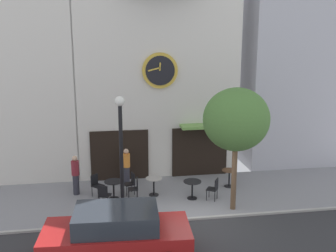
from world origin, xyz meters
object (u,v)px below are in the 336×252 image
at_px(cafe_table_near_door, 114,186).
at_px(pedestrian_orange, 127,167).
at_px(cafe_table_center, 154,183).
at_px(cafe_chair_facing_street, 104,194).
at_px(street_lamp, 121,155).
at_px(parked_car_red, 117,234).
at_px(cafe_chair_left_end, 131,182).
at_px(cafe_table_center_left, 192,186).
at_px(street_tree, 236,120).
at_px(pedestrian_maroon, 76,175).
at_px(cafe_table_near_curb, 229,175).
at_px(cafe_chair_curbside, 135,187).
at_px(cafe_chair_under_awning, 214,187).
at_px(cafe_chair_mid_row, 96,184).

height_order(cafe_table_near_door, pedestrian_orange, pedestrian_orange).
height_order(cafe_table_center, cafe_chair_facing_street, cafe_chair_facing_street).
relative_size(street_lamp, parked_car_red, 1.00).
distance_m(pedestrian_orange, parked_car_red, 5.79).
distance_m(cafe_table_center, cafe_chair_left_end, 0.96).
bearing_deg(cafe_chair_facing_street, cafe_table_center_left, 4.04).
bearing_deg(street_tree, cafe_table_near_door, 159.43).
height_order(street_lamp, cafe_table_near_door, street_lamp).
relative_size(street_tree, cafe_table_center, 6.19).
relative_size(cafe_table_center, pedestrian_maroon, 0.45).
distance_m(street_tree, cafe_table_near_door, 5.59).
distance_m(street_lamp, cafe_table_center_left, 3.38).
relative_size(cafe_table_near_door, cafe_table_near_curb, 0.98).
xyz_separation_m(cafe_chair_curbside, cafe_chair_facing_street, (-1.22, -0.53, 0.00)).
bearing_deg(street_lamp, cafe_chair_under_awning, 7.69).
bearing_deg(cafe_chair_under_awning, cafe_chair_left_end, 160.61).
xyz_separation_m(cafe_table_near_door, pedestrian_orange, (0.60, 1.40, 0.32)).
distance_m(street_lamp, cafe_table_center, 2.56).
bearing_deg(street_lamp, cafe_chair_facing_street, 142.70).
bearing_deg(pedestrian_orange, street_tree, -38.57).
xyz_separation_m(cafe_table_center_left, cafe_chair_under_awning, (0.83, -0.27, -0.01)).
bearing_deg(pedestrian_orange, cafe_chair_curbside, -81.58).
distance_m(cafe_table_center_left, cafe_chair_curbside, 2.31).
distance_m(cafe_table_near_door, cafe_table_near_curb, 5.03).
relative_size(cafe_table_near_door, pedestrian_orange, 0.45).
bearing_deg(cafe_table_near_door, cafe_table_center_left, -8.83).
relative_size(cafe_chair_curbside, pedestrian_orange, 0.54).
relative_size(cafe_table_near_door, cafe_chair_under_awning, 0.84).
height_order(cafe_chair_mid_row, cafe_chair_facing_street, same).
distance_m(cafe_table_center, cafe_chair_mid_row, 2.36).
distance_m(cafe_table_center_left, cafe_chair_mid_row, 3.94).
xyz_separation_m(street_lamp, cafe_chair_facing_street, (-0.68, 0.52, -1.69)).
distance_m(street_tree, cafe_chair_under_awning, 3.12).
bearing_deg(cafe_chair_mid_row, cafe_chair_curbside, -22.24).
bearing_deg(cafe_table_near_curb, pedestrian_maroon, 178.26).
distance_m(street_lamp, cafe_chair_under_awning, 4.06).
bearing_deg(pedestrian_orange, cafe_table_center_left, -36.69).
height_order(cafe_chair_under_awning, cafe_chair_left_end, same).
bearing_deg(cafe_chair_left_end, parked_car_red, -98.70).
bearing_deg(cafe_table_center, cafe_chair_mid_row, 172.23).
relative_size(street_tree, cafe_table_center_left, 6.21).
height_order(cafe_chair_under_awning, parked_car_red, parked_car_red).
bearing_deg(cafe_chair_left_end, cafe_chair_facing_street, -134.64).
height_order(street_lamp, pedestrian_orange, street_lamp).
relative_size(cafe_table_near_door, pedestrian_maroon, 0.45).
bearing_deg(cafe_chair_curbside, cafe_chair_mid_row, 157.76).
xyz_separation_m(cafe_chair_curbside, pedestrian_maroon, (-2.37, 0.92, 0.33)).
relative_size(cafe_table_center_left, cafe_chair_curbside, 0.83).
xyz_separation_m(cafe_table_center, cafe_chair_left_end, (-0.92, 0.28, 0.01)).
bearing_deg(cafe_table_near_door, cafe_chair_left_end, 27.77).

